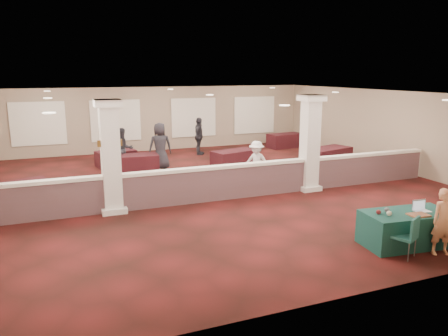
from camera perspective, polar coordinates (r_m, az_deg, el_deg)
name	(u,v)px	position (r m, az deg, el deg)	size (l,w,h in m)	color
ground	(210,187)	(15.18, -1.81, -2.56)	(16.00, 16.00, 0.00)	#461211
wall_back	(156,119)	(22.47, -8.89, 6.36)	(16.00, 0.04, 3.20)	gray
wall_front	(368,209)	(8.00, 18.25, -5.16)	(16.00, 0.04, 3.20)	gray
wall_right	(395,130)	(19.09, 21.41, 4.59)	(0.04, 16.00, 3.20)	gray
ceiling	(210,94)	(14.68, -1.90, 9.59)	(16.00, 16.00, 0.02)	silver
partition_wall	(226,182)	(13.68, 0.33, -1.78)	(15.60, 0.28, 1.10)	brown
column_left	(111,156)	(12.59, -14.60, 1.54)	(0.72, 0.72, 3.20)	white
column_right	(310,142)	(14.84, 11.14, 3.33)	(0.72, 0.72, 3.20)	white
sconce_left	(99,144)	(12.50, -15.96, 3.08)	(0.12, 0.12, 0.18)	brown
sconce_right	(120,142)	(12.56, -13.42, 3.27)	(0.12, 0.12, 0.18)	brown
near_table	(407,228)	(11.02, 22.77, -7.29)	(2.05, 1.02, 0.79)	#0E362D
conf_chair_main	(443,229)	(10.93, 26.65, -7.12)	(0.56, 0.56, 0.88)	#1B4F48
conf_chair_side	(408,234)	(10.22, 22.93, -7.89)	(0.62, 0.62, 0.93)	#1B4F48
woman	(444,222)	(10.68, 26.75, -6.30)	(0.53, 0.36, 1.48)	tan
far_table_front_left	(20,193)	(14.57, -25.14, -3.01)	(1.70, 0.85, 0.69)	black
far_table_front_center	(234,159)	(18.17, 1.30, 1.16)	(1.83, 0.92, 0.74)	black
far_table_front_right	(328,157)	(18.96, 13.44, 1.39)	(1.99, 1.00, 0.81)	black
far_table_back_left	(116,158)	(19.15, -13.92, 1.25)	(1.63, 0.82, 0.66)	black
far_table_back_center	(135,164)	(17.61, -11.55, 0.52)	(1.80, 0.90, 0.73)	black
far_table_back_right	(285,141)	(23.37, 7.97, 3.57)	(1.82, 0.91, 0.74)	black
attendee_a	(123,150)	(17.97, -13.06, 2.34)	(0.84, 0.47, 1.75)	black
attendee_b	(256,162)	(15.68, 4.25, 0.77)	(0.98, 0.45, 1.53)	silver
attendee_c	(199,136)	(21.08, -3.29, 4.17)	(1.05, 0.50, 1.80)	black
attendee_d	(160,146)	(18.01, -8.34, 2.84)	(0.95, 0.51, 1.93)	black
laptop_base	(422,211)	(11.06, 24.44, -5.17)	(0.36, 0.25, 0.02)	#BDBCC1
laptop_screen	(419,204)	(11.11, 24.10, -4.36)	(0.36, 0.01, 0.24)	#BDBCC1
screen_glow	(419,205)	(11.11, 24.11, -4.45)	(0.32, 0.00, 0.20)	#AEBDD1
knitting	(419,215)	(10.73, 24.07, -5.62)	(0.43, 0.32, 0.03)	#BF571E
yarn_cream	(389,213)	(10.45, 20.77, -5.56)	(0.12, 0.12, 0.12)	beige
yarn_red	(379,212)	(10.48, 19.53, -5.44)	(0.11, 0.11, 0.11)	maroon
yarn_grey	(387,210)	(10.69, 20.49, -5.15)	(0.11, 0.11, 0.11)	#4A4A4F
scissors	(444,213)	(11.13, 26.76, -5.31)	(0.13, 0.03, 0.01)	#AC1C12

